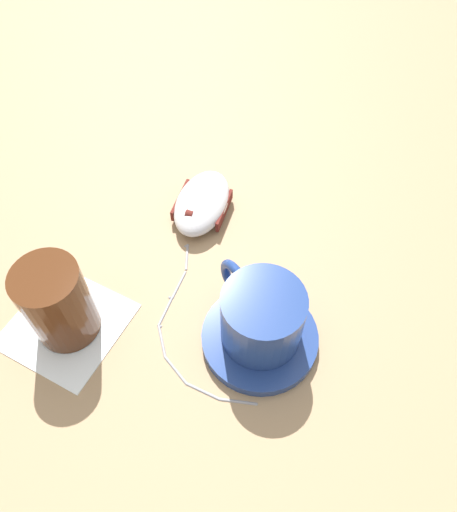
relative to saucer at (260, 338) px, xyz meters
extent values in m
plane|color=#9E7F5B|center=(0.09, 0.11, -0.01)|extent=(3.00, 3.00, 0.00)
cylinder|color=navy|center=(0.00, 0.00, 0.00)|extent=(0.12, 0.12, 0.01)
cylinder|color=navy|center=(0.00, 0.00, 0.04)|extent=(0.08, 0.08, 0.07)
torus|color=navy|center=(0.04, 0.03, 0.05)|extent=(0.04, 0.04, 0.05)
ellipsoid|color=silver|center=(0.17, 0.10, 0.01)|extent=(0.12, 0.08, 0.03)
cylinder|color=#591E19|center=(0.14, 0.10, 0.02)|extent=(0.01, 0.01, 0.01)
cube|color=#591E19|center=(0.16, 0.07, 0.01)|extent=(0.06, 0.01, 0.02)
cube|color=#591E19|center=(0.17, 0.13, 0.01)|extent=(0.06, 0.01, 0.02)
cylinder|color=gray|center=(0.09, 0.10, -0.01)|extent=(0.04, 0.01, 0.00)
cylinder|color=gray|center=(0.05, 0.10, -0.01)|extent=(0.04, 0.01, 0.00)
cylinder|color=gray|center=(0.01, 0.11, -0.01)|extent=(0.04, 0.01, 0.00)
cylinder|color=gray|center=(-0.02, 0.10, -0.01)|extent=(0.04, 0.02, 0.00)
cylinder|color=gray|center=(-0.05, 0.08, -0.01)|extent=(0.03, 0.03, 0.00)
cylinder|color=gray|center=(-0.07, 0.05, -0.01)|extent=(0.01, 0.04, 0.00)
cylinder|color=gray|center=(-0.07, 0.01, -0.01)|extent=(0.01, 0.04, 0.00)
sphere|color=gray|center=(0.11, 0.11, -0.01)|extent=(0.00, 0.00, 0.00)
sphere|color=gray|center=(0.07, 0.10, -0.01)|extent=(0.00, 0.00, 0.00)
sphere|color=gray|center=(0.03, 0.11, -0.01)|extent=(0.00, 0.00, 0.00)
sphere|color=gray|center=(0.00, 0.11, -0.01)|extent=(0.00, 0.00, 0.00)
sphere|color=gray|center=(-0.04, 0.10, -0.01)|extent=(0.00, 0.00, 0.00)
sphere|color=gray|center=(-0.06, 0.07, -0.01)|extent=(0.00, 0.00, 0.00)
sphere|color=gray|center=(-0.07, 0.03, -0.01)|extent=(0.00, 0.00, 0.00)
sphere|color=gray|center=(-0.07, -0.01, -0.01)|extent=(0.00, 0.00, 0.00)
cube|color=white|center=(-0.02, 0.21, -0.01)|extent=(0.15, 0.15, 0.00)
cylinder|color=#4C2814|center=(-0.02, 0.21, 0.05)|extent=(0.07, 0.07, 0.10)
camera|label=1|loc=(-0.24, -0.01, 0.49)|focal=35.00mm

